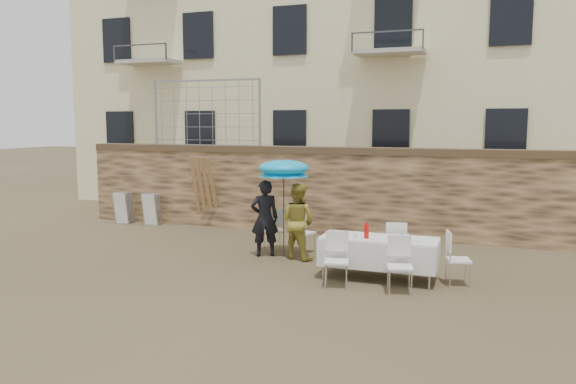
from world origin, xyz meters
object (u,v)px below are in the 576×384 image
(table_chair_front_right, at_px, (400,265))
(chair_stack_right, at_px, (154,208))
(table_chair_back, at_px, (396,245))
(couple_chair_right, at_px, (304,231))
(chair_stack_left, at_px, (127,207))
(umbrella, at_px, (284,171))
(table_chair_front_left, at_px, (336,260))
(couple_chair_left, at_px, (274,229))
(table_chair_side, at_px, (458,258))
(woman_dress, at_px, (298,221))
(banquet_table, at_px, (379,240))
(man_suit, at_px, (265,218))
(soda_bottle, at_px, (367,231))

(table_chair_front_right, xyz_separation_m, chair_stack_right, (-7.48, 4.15, -0.02))
(table_chair_back, bearing_deg, couple_chair_right, -26.14)
(couple_chair_right, relative_size, chair_stack_right, 1.04)
(table_chair_back, bearing_deg, chair_stack_left, -25.50)
(umbrella, xyz_separation_m, couple_chair_right, (0.30, 0.45, -1.36))
(umbrella, height_order, table_chair_front_left, umbrella)
(couple_chair_left, height_order, table_chair_back, same)
(chair_stack_left, bearing_deg, umbrella, -22.49)
(table_chair_side, bearing_deg, umbrella, 60.28)
(couple_chair_right, relative_size, table_chair_back, 1.00)
(woman_dress, relative_size, table_chair_front_left, 1.67)
(woman_dress, distance_m, banquet_table, 2.13)
(chair_stack_left, bearing_deg, table_chair_side, -19.57)
(man_suit, height_order, soda_bottle, man_suit)
(table_chair_front_right, xyz_separation_m, table_chair_back, (-0.30, 1.55, 0.00))
(woman_dress, distance_m, couple_chair_left, 0.98)
(man_suit, relative_size, soda_bottle, 6.33)
(banquet_table, xyz_separation_m, table_chair_front_left, (-0.60, -0.75, -0.25))
(umbrella, distance_m, couple_chair_left, 1.49)
(couple_chair_left, bearing_deg, chair_stack_right, -59.26)
(table_chair_front_left, height_order, chair_stack_right, table_chair_front_left)
(man_suit, bearing_deg, couple_chair_right, -170.68)
(table_chair_side, distance_m, chair_stack_left, 9.85)
(table_chair_front_right, distance_m, table_chair_side, 1.24)
(table_chair_side, bearing_deg, banquet_table, 79.22)
(woman_dress, height_order, couple_chair_right, woman_dress)
(man_suit, height_order, table_chair_side, man_suit)
(banquet_table, height_order, chair_stack_right, chair_stack_right)
(couple_chair_right, bearing_deg, table_chair_front_right, 155.94)
(woman_dress, bearing_deg, umbrella, 1.07)
(couple_chair_right, height_order, banquet_table, couple_chair_right)
(man_suit, height_order, woman_dress, man_suit)
(umbrella, xyz_separation_m, chair_stack_right, (-4.74, 2.33, -1.38))
(couple_chair_right, relative_size, banquet_table, 0.46)
(man_suit, distance_m, woman_dress, 0.75)
(woman_dress, relative_size, couple_chair_left, 1.67)
(chair_stack_left, bearing_deg, chair_stack_right, 0.00)
(table_chair_back, distance_m, chair_stack_right, 7.64)
(man_suit, xyz_separation_m, table_chair_back, (2.84, -0.17, -0.34))
(man_suit, height_order, chair_stack_left, man_suit)
(couple_chair_left, relative_size, table_chair_front_right, 1.00)
(table_chair_front_right, bearing_deg, soda_bottle, 125.57)
(couple_chair_right, relative_size, table_chair_front_left, 1.00)
(soda_bottle, xyz_separation_m, chair_stack_left, (-7.68, 3.55, -0.45))
(man_suit, bearing_deg, table_chair_front_right, 122.53)
(woman_dress, xyz_separation_m, table_chair_front_left, (1.29, -1.72, -0.32))
(umbrella, distance_m, chair_stack_right, 5.46)
(table_chair_front_left, bearing_deg, table_chair_side, 10.86)
(soda_bottle, bearing_deg, table_chair_back, 67.17)
(umbrella, relative_size, chair_stack_left, 2.13)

